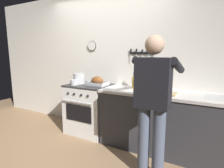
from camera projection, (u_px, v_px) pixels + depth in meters
ground_plane at (61, 162)px, 2.52m from camera, size 8.00×8.00×0.00m
wall_back at (109, 62)px, 3.47m from camera, size 6.00×0.13×2.60m
counter_block at (168, 122)px, 2.72m from camera, size 2.03×0.65×0.90m
stove at (89, 109)px, 3.40m from camera, size 0.76×0.67×0.90m
person_cook at (153, 99)px, 2.10m from camera, size 0.51×0.63×1.66m
roasting_pan at (97, 82)px, 3.21m from camera, size 0.35×0.26×0.16m
stock_pot at (79, 79)px, 3.42m from camera, size 0.21×0.21×0.19m
saucepan at (74, 82)px, 3.29m from camera, size 0.14×0.14×0.09m
cutting_board at (163, 93)px, 2.59m from camera, size 0.36×0.24×0.02m
bottle_cooking_oil at (134, 82)px, 2.94m from camera, size 0.07×0.07×0.25m
bottle_soy_sauce at (164, 86)px, 2.79m from camera, size 0.06×0.06×0.18m
bottle_wine_red at (138, 80)px, 2.98m from camera, size 0.08×0.08×0.33m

